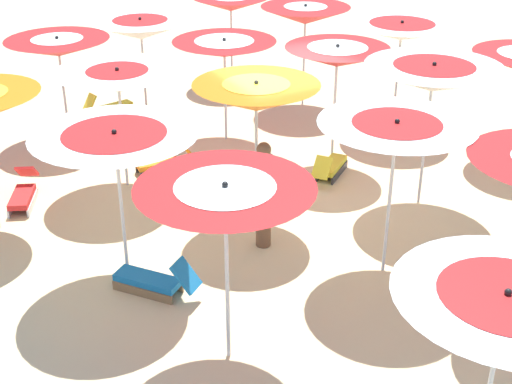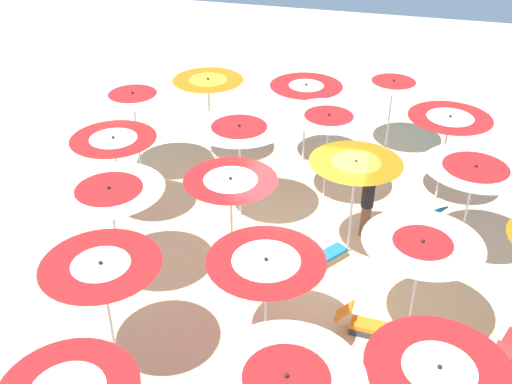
% 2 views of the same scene
% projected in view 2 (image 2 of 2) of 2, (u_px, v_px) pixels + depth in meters
% --- Properties ---
extents(ground, '(42.02, 42.02, 0.04)m').
position_uv_depth(ground, '(299.00, 264.00, 13.96)').
color(ground, beige).
extents(beach_umbrella_2, '(2.28, 2.28, 2.35)m').
position_uv_depth(beach_umbrella_2, '(474.00, 173.00, 13.18)').
color(beach_umbrella_2, silver).
rests_on(beach_umbrella_2, ground).
extents(beach_umbrella_3, '(2.06, 2.06, 2.44)m').
position_uv_depth(beach_umbrella_3, '(449.00, 124.00, 15.14)').
color(beach_umbrella_3, silver).
rests_on(beach_umbrella_3, ground).
extents(beach_umbrella_4, '(2.14, 2.14, 2.18)m').
position_uv_depth(beach_umbrella_4, '(393.00, 87.00, 17.84)').
color(beach_umbrella_4, silver).
rests_on(beach_umbrella_4, ground).
extents(beach_umbrella_5, '(2.12, 2.12, 2.19)m').
position_uv_depth(beach_umbrella_5, '(437.00, 377.00, 8.65)').
color(beach_umbrella_5, silver).
rests_on(beach_umbrella_5, ground).
extents(beach_umbrella_6, '(2.21, 2.21, 2.27)m').
position_uv_depth(beach_umbrella_6, '(421.00, 250.00, 11.05)').
color(beach_umbrella_6, silver).
rests_on(beach_umbrella_6, ground).
extents(beach_umbrella_7, '(2.01, 2.01, 2.46)m').
position_uv_depth(beach_umbrella_7, '(355.00, 171.00, 13.17)').
color(beach_umbrella_7, silver).
rests_on(beach_umbrella_7, ground).
extents(beach_umbrella_8, '(2.18, 2.18, 2.43)m').
position_uv_depth(beach_umbrella_8, '(328.00, 122.00, 15.25)').
color(beach_umbrella_8, silver).
rests_on(beach_umbrella_8, ground).
extents(beach_umbrella_9, '(2.02, 2.02, 2.41)m').
position_uv_depth(beach_umbrella_9, '(306.00, 92.00, 16.95)').
color(beach_umbrella_9, silver).
rests_on(beach_umbrella_9, ground).
extents(beach_umbrella_11, '(2.12, 2.12, 2.19)m').
position_uv_depth(beach_umbrella_11, '(266.00, 268.00, 10.71)').
color(beach_umbrella_11, silver).
rests_on(beach_umbrella_11, ground).
extents(beach_umbrella_12, '(1.96, 1.96, 2.41)m').
position_uv_depth(beach_umbrella_12, '(231.00, 187.00, 12.64)').
color(beach_umbrella_12, silver).
rests_on(beach_umbrella_12, ground).
extents(beach_umbrella_13, '(2.27, 2.27, 2.57)m').
position_uv_depth(beach_umbrella_13, '(239.00, 134.00, 14.41)').
color(beach_umbrella_13, silver).
rests_on(beach_umbrella_13, ground).
extents(beach_umbrella_14, '(1.96, 1.96, 2.53)m').
position_uv_depth(beach_umbrella_14, '(208.00, 85.00, 16.98)').
color(beach_umbrella_14, silver).
rests_on(beach_umbrella_14, ground).
extents(beach_umbrella_16, '(2.06, 2.06, 2.40)m').
position_uv_depth(beach_umbrella_16, '(102.00, 273.00, 10.31)').
color(beach_umbrella_16, silver).
rests_on(beach_umbrella_16, ground).
extents(beach_umbrella_17, '(2.26, 2.26, 2.39)m').
position_uv_depth(beach_umbrella_17, '(110.00, 196.00, 12.36)').
color(beach_umbrella_17, silver).
rests_on(beach_umbrella_17, ground).
extents(beach_umbrella_18, '(2.07, 2.07, 2.20)m').
position_uv_depth(beach_umbrella_18, '(114.00, 145.00, 14.68)').
color(beach_umbrella_18, silver).
rests_on(beach_umbrella_18, ground).
extents(beach_umbrella_19, '(2.29, 2.29, 2.47)m').
position_uv_depth(beach_umbrella_19, '(133.00, 99.00, 16.29)').
color(beach_umbrella_19, silver).
rests_on(beach_umbrella_19, ground).
extents(lounger_0, '(1.14, 0.42, 0.62)m').
position_uv_depth(lounger_0, '(366.00, 324.00, 12.00)').
color(lounger_0, '#333338').
rests_on(lounger_0, ground).
extents(lounger_2, '(1.07, 1.22, 0.63)m').
position_uv_depth(lounger_2, '(450.00, 230.00, 14.70)').
color(lounger_2, olive).
rests_on(lounger_2, ground).
extents(lounger_3, '(1.18, 1.02, 0.57)m').
position_uv_depth(lounger_3, '(254.00, 251.00, 14.00)').
color(lounger_3, '#333338').
rests_on(lounger_3, ground).
extents(lounger_4, '(1.03, 1.26, 0.62)m').
position_uv_depth(lounger_4, '(325.00, 256.00, 13.85)').
color(lounger_4, olive).
rests_on(lounger_4, ground).
extents(lounger_5, '(0.80, 1.27, 0.57)m').
position_uv_depth(lounger_5, '(509.00, 347.00, 11.48)').
color(lounger_5, silver).
rests_on(lounger_5, ground).
extents(beachgoer_1, '(0.30, 0.30, 1.77)m').
position_uv_depth(beachgoer_1, '(367.00, 202.00, 14.42)').
color(beachgoer_1, brown).
rests_on(beachgoer_1, ground).
extents(beach_ball, '(0.26, 0.26, 0.26)m').
position_uv_depth(beach_ball, '(106.00, 200.00, 16.00)').
color(beach_ball, yellow).
rests_on(beach_ball, ground).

